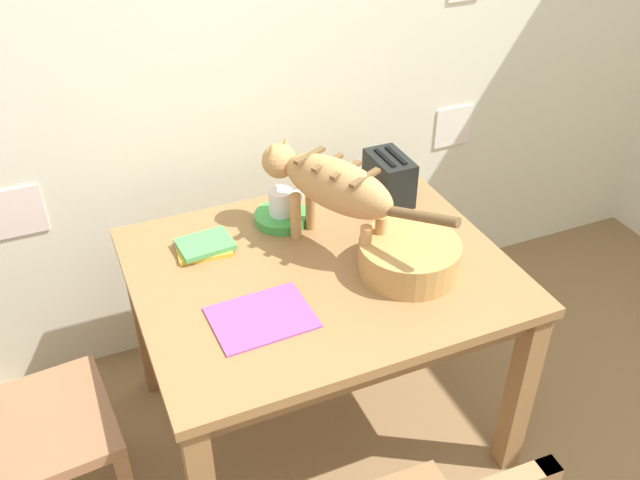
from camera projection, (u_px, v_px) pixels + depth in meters
wall_rear at (248, 33)px, 2.43m from camera, size 4.59×0.11×2.50m
dining_table at (320, 288)px, 2.23m from camera, size 1.16×0.95×0.72m
cat at (331, 185)px, 2.15m from camera, size 0.37×0.67×0.32m
saucer_bowl at (281, 217)px, 2.38m from camera, size 0.19×0.19×0.03m
coffee_mug at (282, 202)px, 2.35m from camera, size 0.13×0.08×0.09m
magazine at (262, 317)px, 1.98m from camera, size 0.29×0.23×0.01m
book_stack at (204, 246)px, 2.24m from camera, size 0.19×0.15×0.03m
wicker_basket at (409, 256)px, 2.13m from camera, size 0.32×0.32×0.11m
toaster at (389, 178)px, 2.47m from camera, size 0.12×0.20×0.18m
wooden_chair_far at (21, 428)px, 1.99m from camera, size 0.45×0.45×0.93m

